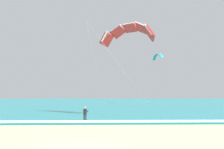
{
  "coord_description": "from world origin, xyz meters",
  "views": [
    {
      "loc": [
        1.55,
        -11.89,
        3.08
      ],
      "look_at": [
        2.37,
        15.49,
        5.32
      ],
      "focal_mm": 37.47,
      "sensor_mm": 36.0,
      "label": 1
    }
  ],
  "objects_px": {
    "kite_primary": "(128,32)",
    "kite_distant": "(158,56)",
    "kitesurfer": "(85,114)",
    "surfboard": "(85,122)"
  },
  "relations": [
    {
      "from": "kite_primary",
      "to": "kite_distant",
      "type": "height_order",
      "value": "kite_distant"
    },
    {
      "from": "kite_primary",
      "to": "kite_distant",
      "type": "relative_size",
      "value": 2.55
    },
    {
      "from": "kitesurfer",
      "to": "kite_primary",
      "type": "height_order",
      "value": "kite_primary"
    },
    {
      "from": "surfboard",
      "to": "kite_primary",
      "type": "bearing_deg",
      "value": 56.62
    },
    {
      "from": "kite_primary",
      "to": "kite_distant",
      "type": "distance_m",
      "value": 36.34
    },
    {
      "from": "kite_primary",
      "to": "kite_distant",
      "type": "bearing_deg",
      "value": 70.31
    },
    {
      "from": "kite_distant",
      "to": "surfboard",
      "type": "bearing_deg",
      "value": -112.67
    },
    {
      "from": "surfboard",
      "to": "kitesurfer",
      "type": "relative_size",
      "value": 0.86
    },
    {
      "from": "surfboard",
      "to": "kite_primary",
      "type": "xyz_separation_m",
      "value": [
        5.59,
        8.49,
        12.17
      ]
    },
    {
      "from": "surfboard",
      "to": "kite_distant",
      "type": "height_order",
      "value": "kite_distant"
    }
  ]
}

